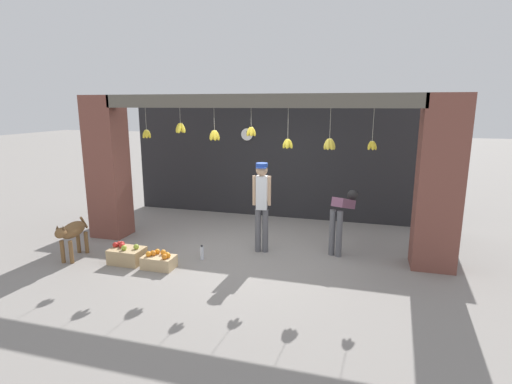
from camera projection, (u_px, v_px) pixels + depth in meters
name	position (u px, v px, depth m)	size (l,w,h in m)	color
ground_plane	(250.00, 254.00, 7.44)	(60.00, 60.00, 0.00)	gray
shop_back_wall	(282.00, 158.00, 9.65)	(7.63, 0.12, 2.91)	#232326
shop_pillar_left	(108.00, 168.00, 8.25)	(0.70, 0.60, 2.91)	brown
shop_pillar_right	(439.00, 184.00, 6.57)	(0.70, 0.60, 2.91)	brown
storefront_awning	(252.00, 104.00, 6.96)	(5.73, 0.29, 0.95)	#5B564C
dog	(72.00, 232.00, 7.13)	(0.37, 0.96, 0.72)	brown
shopkeeper	(262.00, 200.00, 7.37)	(0.34, 0.29, 1.70)	#56565B
worker_stooping	(342.00, 213.00, 7.41)	(0.47, 0.83, 1.12)	#56565B
fruit_crate_oranges	(159.00, 261.00, 6.79)	(0.54, 0.34, 0.30)	tan
fruit_crate_apples	(127.00, 255.00, 7.02)	(0.57, 0.41, 0.35)	tan
water_bottle	(202.00, 253.00, 7.16)	(0.07, 0.07, 0.27)	silver
wall_clock	(247.00, 134.00, 9.69)	(0.31, 0.03, 0.31)	black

